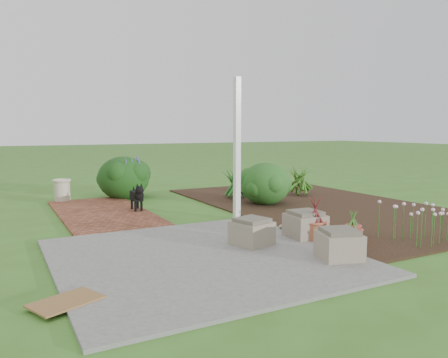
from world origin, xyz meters
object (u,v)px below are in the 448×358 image
stone_trough_near (339,246)px  black_dog (137,195)px  evergreen_shrub (265,183)px  cream_ceramic_urn (62,190)px

stone_trough_near → black_dog: (-1.24, 4.21, 0.14)m
evergreen_shrub → cream_ceramic_urn: bearing=147.9°
stone_trough_near → cream_ceramic_urn: 6.58m
cream_ceramic_urn → evergreen_shrub: 4.45m
stone_trough_near → cream_ceramic_urn: cream_ceramic_urn is taller
black_dog → cream_ceramic_urn: 2.23m
black_dog → cream_ceramic_urn: size_ratio=1.27×
cream_ceramic_urn → evergreen_shrub: size_ratio=0.43×
black_dog → cream_ceramic_urn: black_dog is taller
black_dog → cream_ceramic_urn: (-1.11, 1.93, -0.07)m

